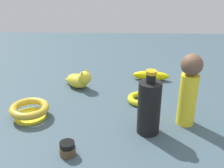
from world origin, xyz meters
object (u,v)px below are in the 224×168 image
at_px(nail_polish_jar, 67,149).
at_px(person_figure_adult, 189,88).
at_px(cat_figurine, 79,80).
at_px(banana, 151,76).
at_px(bowl, 30,110).
at_px(bangle, 141,99).
at_px(bottle_tall, 149,107).

relative_size(nail_polish_jar, person_figure_adult, 0.19).
distance_m(cat_figurine, banana, 0.30).
relative_size(bowl, person_figure_adult, 0.55).
bearing_deg(nail_polish_jar, person_figure_adult, -64.13).
bearing_deg(bowl, nail_polish_jar, -139.85).
bearing_deg(person_figure_adult, bowl, 87.99).
bearing_deg(person_figure_adult, nail_polish_jar, 115.87).
height_order(bangle, bottle_tall, bottle_tall).
height_order(bowl, banana, bowl).
bearing_deg(cat_figurine, bowl, 150.60).
bearing_deg(bowl, bangle, -71.91).
xyz_separation_m(bangle, banana, (0.20, -0.05, 0.01)).
xyz_separation_m(nail_polish_jar, bottle_tall, (0.11, -0.22, 0.06)).
height_order(bangle, person_figure_adult, person_figure_adult).
bearing_deg(cat_figurine, bottle_tall, -140.47).
relative_size(bangle, nail_polish_jar, 2.21).
bearing_deg(bangle, bottle_tall, -177.06).
relative_size(bowl, banana, 0.83).
bearing_deg(person_figure_adult, cat_figurine, 56.01).
xyz_separation_m(nail_polish_jar, person_figure_adult, (0.16, -0.34, 0.10)).
height_order(bangle, nail_polish_jar, nail_polish_jar).
height_order(nail_polish_jar, bottle_tall, bottle_tall).
distance_m(nail_polish_jar, person_figure_adult, 0.39).
xyz_separation_m(cat_figurine, person_figure_adult, (-0.24, -0.36, 0.09)).
distance_m(bangle, nail_polish_jar, 0.37).
relative_size(bowl, cat_figurine, 1.07).
xyz_separation_m(bowl, bottle_tall, (-0.07, -0.37, 0.06)).
bearing_deg(cat_figurine, bangle, -115.03).
bearing_deg(banana, nail_polish_jar, 68.51).
distance_m(cat_figurine, bottle_tall, 0.39).
bearing_deg(banana, bowl, 43.53).
bearing_deg(bangle, person_figure_adult, -136.40).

